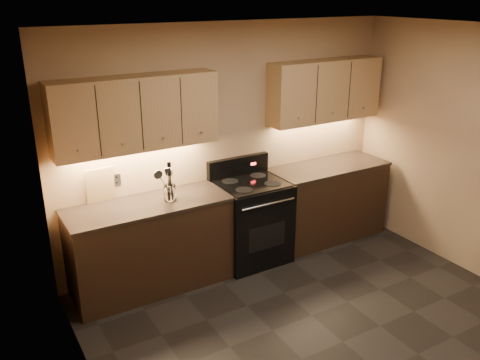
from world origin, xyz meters
The scene contains 17 objects.
floor centered at (0.00, 0.00, 0.00)m, with size 4.00×4.00×0.00m, color black.
ceiling centered at (0.00, 0.00, 2.60)m, with size 4.00×4.00×0.00m, color silver.
wall_back centered at (0.00, 2.00, 1.30)m, with size 4.00×0.04×2.60m, color tan.
wall_left centered at (-2.00, 0.00, 1.30)m, with size 0.04×4.00×2.60m, color tan.
counter_left centered at (-1.10, 1.70, 0.47)m, with size 1.62×0.62×0.93m.
counter_right centered at (1.18, 1.70, 0.47)m, with size 1.46×0.62×0.93m.
stove centered at (0.08, 1.68, 0.48)m, with size 0.76×0.68×1.14m.
upper_cab_left centered at (-1.10, 1.85, 1.80)m, with size 1.60×0.30×0.70m, color tan.
upper_cab_right centered at (1.18, 1.85, 1.80)m, with size 1.44×0.30×0.70m, color tan.
outlet_plate centered at (-1.30, 1.99, 1.12)m, with size 0.09×0.01×0.12m, color #B2B5BA.
utensil_crock centered at (-0.87, 1.67, 1.00)m, with size 0.15×0.15×0.16m.
cutting_board centered at (-1.47, 1.97, 1.11)m, with size 0.28×0.02×0.35m, color tan.
wooden_spoon centered at (-0.91, 1.67, 1.09)m, with size 0.06×0.06×0.29m, color tan, non-canonical shape.
black_spoon centered at (-0.87, 1.70, 1.10)m, with size 0.06×0.06×0.32m, color black, non-canonical shape.
black_turner centered at (-0.86, 1.64, 1.14)m, with size 0.08×0.08×0.38m, color black, non-canonical shape.
steel_spatula centered at (-0.84, 1.68, 1.12)m, with size 0.08×0.08×0.35m, color silver, non-canonical shape.
steel_skimmer centered at (-0.84, 1.67, 1.12)m, with size 0.09×0.09×0.34m, color silver, non-canonical shape.
Camera 1 is at (-2.63, -2.70, 2.89)m, focal length 38.00 mm.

